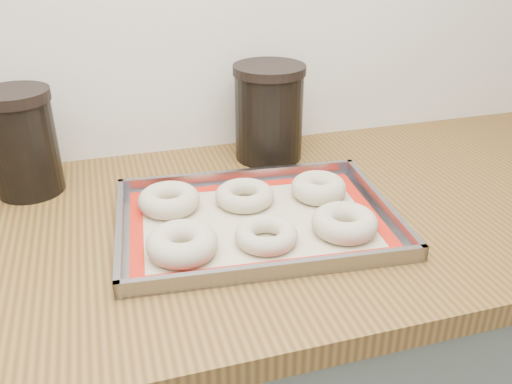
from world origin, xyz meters
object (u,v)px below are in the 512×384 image
object	(u,v)px
baking_tray	(256,220)
bagel_back_mid	(245,195)
bagel_front_mid	(266,235)
canister_right	(269,112)
bagel_front_left	(182,244)
bagel_back_right	(319,188)
bagel_front_right	(345,223)
bagel_back_left	(169,200)
canister_mid	(23,142)

from	to	relation	value
baking_tray	bagel_back_mid	xyz separation A→B (m)	(-0.00, 0.07, 0.01)
bagel_front_mid	canister_right	size ratio (longest dim) A/B	0.50
bagel_front_left	bagel_back_right	distance (m)	0.29
bagel_front_right	canister_right	size ratio (longest dim) A/B	0.54
bagel_front_left	baking_tray	bearing A→B (deg)	25.56
bagel_back_mid	bagel_front_right	bearing A→B (deg)	-48.16
baking_tray	canister_right	size ratio (longest dim) A/B	2.44
baking_tray	canister_right	world-z (taller)	canister_right
bagel_front_right	bagel_back_mid	distance (m)	0.19
baking_tray	bagel_back_right	bearing A→B (deg)	20.75
bagel_front_mid	bagel_back_left	world-z (taller)	bagel_back_left
bagel_back_left	bagel_back_right	bearing A→B (deg)	-6.93
bagel_back_mid	bagel_front_mid	bearing A→B (deg)	-91.21
bagel_front_left	bagel_front_mid	bearing A→B (deg)	-2.73
bagel_back_mid	bagel_back_right	xyz separation A→B (m)	(0.14, -0.02, 0.00)
bagel_back_left	bagel_back_right	world-z (taller)	bagel_back_right
baking_tray	bagel_back_left	xyz separation A→B (m)	(-0.13, 0.08, 0.02)
baking_tray	bagel_front_left	distance (m)	0.15
bagel_front_left	bagel_front_mid	xyz separation A→B (m)	(0.13, -0.01, -0.00)
bagel_front_mid	bagel_front_left	bearing A→B (deg)	177.27
bagel_front_right	bagel_back_left	size ratio (longest dim) A/B	1.00
baking_tray	bagel_back_right	world-z (taller)	bagel_back_right
bagel_back_right	canister_right	size ratio (longest dim) A/B	0.50
bagel_back_left	canister_right	world-z (taller)	canister_right
bagel_front_mid	bagel_back_left	bearing A→B (deg)	129.93
bagel_front_right	bagel_back_right	world-z (taller)	bagel_back_right
baking_tray	bagel_back_right	xyz separation A→B (m)	(0.13, 0.05, 0.02)
bagel_back_left	bagel_front_left	bearing A→B (deg)	-90.80
bagel_front_left	canister_right	bearing A→B (deg)	53.64
bagel_front_mid	canister_right	distance (m)	0.36
bagel_back_mid	bagel_back_left	bearing A→B (deg)	172.71
bagel_front_left	bagel_back_right	world-z (taller)	bagel_front_left
bagel_back_mid	canister_mid	xyz separation A→B (m)	(-0.37, 0.17, 0.08)
bagel_back_right	canister_mid	bearing A→B (deg)	159.61
bagel_front_right	bagel_back_right	distance (m)	0.13
baking_tray	canister_mid	xyz separation A→B (m)	(-0.37, 0.24, 0.09)
canister_mid	bagel_front_left	bearing A→B (deg)	-52.18
bagel_front_left	bagel_back_mid	world-z (taller)	bagel_front_left
bagel_front_left	bagel_back_mid	distance (m)	0.19
bagel_front_mid	bagel_front_right	size ratio (longest dim) A/B	0.92
bagel_front_mid	bagel_front_right	distance (m)	0.13
bagel_front_right	canister_mid	size ratio (longest dim) A/B	0.55
bagel_back_left	bagel_back_right	size ratio (longest dim) A/B	1.07
bagel_back_mid	bagel_back_right	size ratio (longest dim) A/B	1.04
bagel_front_mid	canister_mid	xyz separation A→B (m)	(-0.37, 0.31, 0.08)
baking_tray	bagel_back_left	distance (m)	0.16
bagel_back_mid	canister_mid	distance (m)	0.42
bagel_front_mid	canister_right	xyz separation A→B (m)	(0.11, 0.34, 0.08)
bagel_front_mid	bagel_front_right	world-z (taller)	bagel_front_right
bagel_front_left	bagel_front_right	world-z (taller)	bagel_front_left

